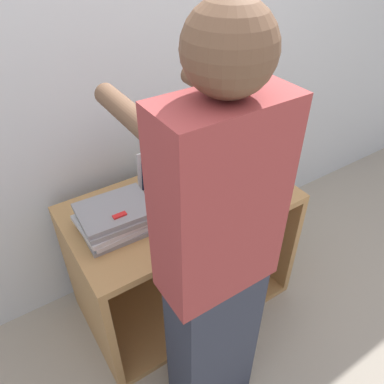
# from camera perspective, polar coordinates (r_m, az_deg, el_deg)

# --- Properties ---
(ground_plane) EXTENTS (12.00, 12.00, 0.00)m
(ground_plane) POSITION_cam_1_polar(r_m,az_deg,el_deg) (2.25, 3.32, -20.85)
(ground_plane) COLOR #9E9384
(wall_back) EXTENTS (8.00, 0.05, 2.40)m
(wall_back) POSITION_cam_1_polar(r_m,az_deg,el_deg) (1.95, -8.69, 15.65)
(wall_back) COLOR silver
(wall_back) RESTS_ON ground_plane
(cart) EXTENTS (1.14, 0.64, 0.75)m
(cart) POSITION_cam_1_polar(r_m,az_deg,el_deg) (2.16, -2.46, -8.17)
(cart) COLOR #A87A47
(cart) RESTS_ON ground_plane
(laptop_open) EXTENTS (0.32, 0.28, 0.26)m
(laptop_open) POSITION_cam_1_polar(r_m,az_deg,el_deg) (1.85, -2.39, 0.60)
(laptop_open) COLOR #B7B7BC
(laptop_open) RESTS_ON cart
(laptop_stack_left) EXTENTS (0.34, 0.27, 0.11)m
(laptop_stack_left) POSITION_cam_1_polar(r_m,az_deg,el_deg) (1.71, -11.41, -3.90)
(laptop_stack_left) COLOR gray
(laptop_stack_left) RESTS_ON cart
(laptop_stack_right) EXTENTS (0.34, 0.26, 0.07)m
(laptop_stack_right) POSITION_cam_1_polar(r_m,az_deg,el_deg) (2.00, 6.82, 2.82)
(laptop_stack_right) COLOR gray
(laptop_stack_right) RESTS_ON cart
(person) EXTENTS (0.40, 0.54, 1.77)m
(person) POSITION_cam_1_polar(r_m,az_deg,el_deg) (1.35, 3.55, -11.48)
(person) COLOR #2D3342
(person) RESTS_ON ground_plane
(inventory_tag) EXTENTS (0.06, 0.02, 0.01)m
(inventory_tag) POSITION_cam_1_polar(r_m,az_deg,el_deg) (1.63, -10.98, -3.50)
(inventory_tag) COLOR red
(inventory_tag) RESTS_ON laptop_stack_left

